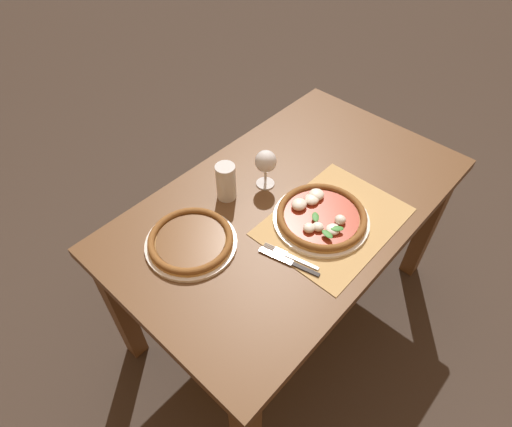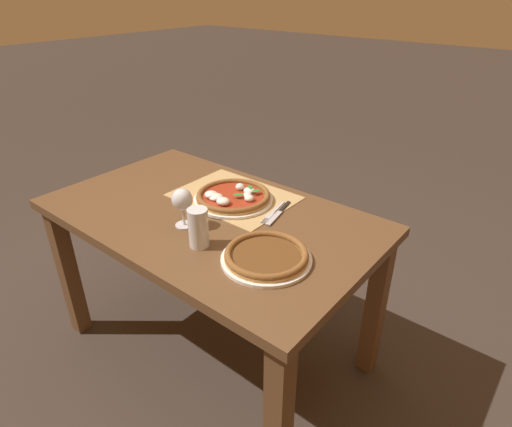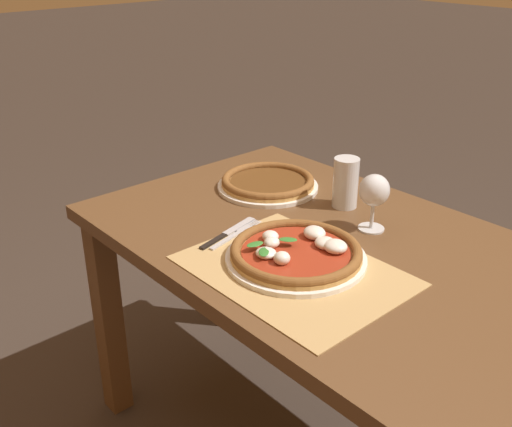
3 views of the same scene
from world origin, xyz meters
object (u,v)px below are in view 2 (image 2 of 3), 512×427
object	(u,v)px
wine_glass	(183,202)
pint_glass	(198,228)
pizza_near	(233,197)
knife	(279,213)
fork	(273,212)
pizza_far	(266,256)

from	to	relation	value
wine_glass	pint_glass	distance (m)	0.16
pizza_near	knife	xyz separation A→B (m)	(-0.22, -0.03, -0.02)
fork	pizza_far	bearing A→B (deg)	123.12
pint_glass	pizza_near	bearing A→B (deg)	-67.69
pizza_near	pint_glass	distance (m)	0.36
pizza_far	knife	bearing A→B (deg)	-60.86
pizza_far	fork	bearing A→B (deg)	-56.88
wine_glass	pint_glass	world-z (taller)	wine_glass
wine_glass	fork	bearing A→B (deg)	-124.63
pint_glass	wine_glass	bearing A→B (deg)	-23.39
pizza_near	pizza_far	xyz separation A→B (m)	(-0.38, 0.25, -0.00)
pizza_near	knife	bearing A→B (deg)	-170.88
fork	knife	xyz separation A→B (m)	(-0.02, -0.01, 0.00)
pizza_near	pint_glass	xyz separation A→B (m)	(-0.14, 0.33, 0.05)
pizza_near	wine_glass	xyz separation A→B (m)	(0.01, 0.27, 0.08)
pizza_near	wine_glass	world-z (taller)	wine_glass
fork	knife	distance (m)	0.02
fork	wine_glass	bearing A→B (deg)	55.37
wine_glass	pint_glass	size ratio (longest dim) A/B	1.07
wine_glass	pizza_far	bearing A→B (deg)	-177.89
pizza_far	pint_glass	world-z (taller)	pint_glass
pizza_near	fork	xyz separation A→B (m)	(-0.20, -0.02, -0.02)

